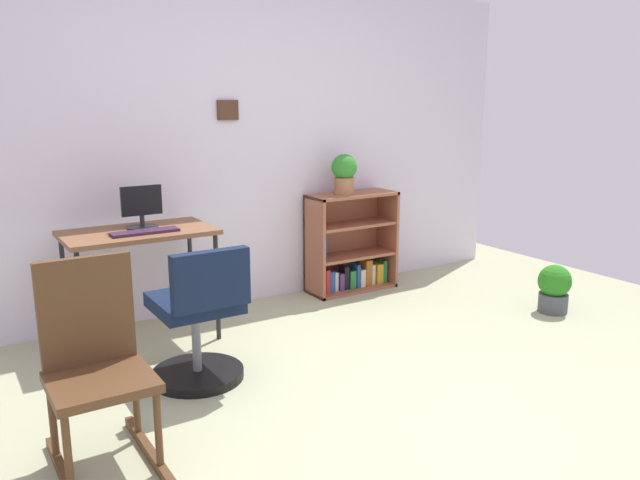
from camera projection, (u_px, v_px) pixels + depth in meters
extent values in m
plane|color=#A5AA85|center=(412.00, 415.00, 3.18)|extent=(6.24, 6.24, 0.00)
cube|color=silver|center=(228.00, 147.00, 4.68)|extent=(5.20, 0.10, 2.41)
cube|color=#492C1E|center=(228.00, 110.00, 4.56)|extent=(0.16, 0.02, 0.14)
cube|color=brown|center=(138.00, 233.00, 4.00)|extent=(0.93, 0.55, 0.03)
cylinder|color=black|center=(81.00, 310.00, 3.67)|extent=(0.03, 0.03, 0.71)
cylinder|color=black|center=(217.00, 287.00, 4.11)|extent=(0.03, 0.03, 0.71)
cylinder|color=black|center=(65.00, 290.00, 4.05)|extent=(0.03, 0.03, 0.71)
cylinder|color=black|center=(191.00, 271.00, 4.49)|extent=(0.03, 0.03, 0.71)
cylinder|color=#262628|center=(143.00, 227.00, 4.06)|extent=(0.20, 0.20, 0.01)
cylinder|color=#262628|center=(142.00, 221.00, 4.05)|extent=(0.03, 0.03, 0.08)
cube|color=black|center=(141.00, 200.00, 4.01)|extent=(0.26, 0.02, 0.19)
cube|color=#351D34|center=(145.00, 232.00, 3.90)|extent=(0.42, 0.12, 0.02)
cylinder|color=black|center=(198.00, 374.00, 3.59)|extent=(0.52, 0.52, 0.05)
cylinder|color=slate|center=(196.00, 340.00, 3.54)|extent=(0.05, 0.05, 0.36)
cube|color=#121E38|center=(195.00, 303.00, 3.49)|extent=(0.44, 0.44, 0.08)
cube|color=#121E38|center=(211.00, 280.00, 3.24)|extent=(0.42, 0.07, 0.31)
cube|color=#50331C|center=(64.00, 476.00, 2.63)|extent=(0.04, 0.64, 0.04)
cube|color=#50331C|center=(149.00, 451.00, 2.81)|extent=(0.04, 0.64, 0.04)
cylinder|color=#50331C|center=(68.00, 453.00, 2.45)|extent=(0.03, 0.03, 0.34)
cylinder|color=#50331C|center=(158.00, 428.00, 2.64)|extent=(0.03, 0.03, 0.34)
cylinder|color=#50331C|center=(53.00, 418.00, 2.72)|extent=(0.03, 0.03, 0.34)
cylinder|color=#50331C|center=(136.00, 398.00, 2.90)|extent=(0.03, 0.03, 0.34)
cube|color=#50331C|center=(101.00, 382.00, 2.64)|extent=(0.42, 0.40, 0.04)
cube|color=#50331C|center=(86.00, 311.00, 2.73)|extent=(0.40, 0.04, 0.48)
cube|color=#96563B|center=(314.00, 247.00, 4.99)|extent=(0.02, 0.30, 0.81)
cube|color=#96563B|center=(387.00, 237.00, 5.36)|extent=(0.02, 0.30, 0.81)
cube|color=#96563B|center=(352.00, 195.00, 5.09)|extent=(0.75, 0.30, 0.02)
cube|color=#96563B|center=(351.00, 288.00, 5.26)|extent=(0.75, 0.30, 0.02)
cube|color=#96563B|center=(342.00, 239.00, 5.29)|extent=(0.75, 0.02, 0.81)
cube|color=#96563B|center=(352.00, 255.00, 5.20)|extent=(0.70, 0.28, 0.02)
cube|color=#96563B|center=(352.00, 225.00, 5.14)|extent=(0.70, 0.28, 0.02)
cube|color=#99591E|center=(320.00, 280.00, 5.06)|extent=(0.04, 0.10, 0.22)
cube|color=#B22D28|center=(324.00, 281.00, 5.09)|extent=(0.04, 0.13, 0.19)
cube|color=#1E478C|center=(329.00, 281.00, 5.11)|extent=(0.04, 0.13, 0.17)
cube|color=beige|center=(334.00, 281.00, 5.14)|extent=(0.04, 0.09, 0.16)
cube|color=#593372|center=(339.00, 281.00, 5.16)|extent=(0.04, 0.12, 0.14)
cube|color=black|center=(344.00, 277.00, 5.18)|extent=(0.04, 0.10, 0.19)
cube|color=#237238|center=(349.00, 279.00, 5.22)|extent=(0.06, 0.13, 0.15)
cube|color=#1E478C|center=(355.00, 275.00, 5.24)|extent=(0.03, 0.13, 0.19)
cube|color=beige|center=(359.00, 277.00, 5.27)|extent=(0.05, 0.12, 0.14)
cube|color=#99591E|center=(365.00, 272.00, 5.30)|extent=(0.06, 0.13, 0.22)
cube|color=beige|center=(370.00, 274.00, 5.33)|extent=(0.04, 0.09, 0.17)
cube|color=#B79323|center=(376.00, 273.00, 5.36)|extent=(0.06, 0.13, 0.17)
cube|color=#237238|center=(381.00, 271.00, 5.39)|extent=(0.03, 0.12, 0.19)
cube|color=#1E478C|center=(320.00, 247.00, 5.00)|extent=(0.05, 0.11, 0.19)
cylinder|color=#9E6642|center=(344.00, 186.00, 5.00)|extent=(0.16, 0.16, 0.14)
sphere|color=#2F832A|center=(344.00, 167.00, 4.97)|extent=(0.20, 0.20, 0.20)
cylinder|color=#474C51|center=(553.00, 303.00, 4.69)|extent=(0.21, 0.21, 0.14)
sphere|color=#287A1C|center=(555.00, 281.00, 4.66)|extent=(0.24, 0.24, 0.24)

